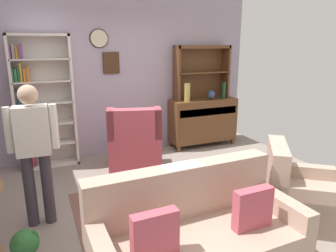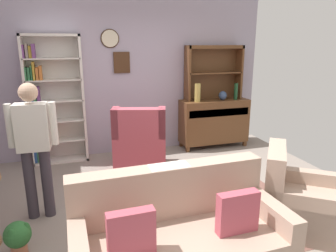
{
  "view_description": "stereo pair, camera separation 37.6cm",
  "coord_description": "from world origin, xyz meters",
  "px_view_note": "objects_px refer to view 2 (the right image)",
  "views": [
    {
      "loc": [
        -1.39,
        -3.26,
        1.96
      ],
      "look_at": [
        0.1,
        0.2,
        0.95
      ],
      "focal_mm": 33.13,
      "sensor_mm": 36.0,
      "label": 1
    },
    {
      "loc": [
        -1.04,
        -3.39,
        1.96
      ],
      "look_at": [
        0.1,
        0.2,
        0.95
      ],
      "focal_mm": 33.13,
      "sensor_mm": 36.0,
      "label": 2
    }
  ],
  "objects_px": {
    "sideboard": "(214,121)",
    "sideboard_hutch": "(213,65)",
    "armchair_floral": "(297,202)",
    "person_reading": "(34,142)",
    "bottle_wine": "(236,91)",
    "bookshelf": "(51,103)",
    "potted_plant_small": "(18,237)",
    "wingback_chair": "(140,148)",
    "vase_tall": "(197,93)",
    "book_stack": "(155,184)",
    "vase_round": "(223,96)",
    "coffee_table": "(166,191)",
    "couch_floral": "(179,241)"
  },
  "relations": [
    {
      "from": "bookshelf",
      "to": "coffee_table",
      "type": "xyz_separation_m",
      "value": [
        1.25,
        -2.31,
        -0.66
      ]
    },
    {
      "from": "armchair_floral",
      "to": "coffee_table",
      "type": "distance_m",
      "value": 1.43
    },
    {
      "from": "sideboard_hutch",
      "to": "coffee_table",
      "type": "relative_size",
      "value": 1.37
    },
    {
      "from": "armchair_floral",
      "to": "book_stack",
      "type": "height_order",
      "value": "armchair_floral"
    },
    {
      "from": "sideboard",
      "to": "sideboard_hutch",
      "type": "height_order",
      "value": "sideboard_hutch"
    },
    {
      "from": "bookshelf",
      "to": "potted_plant_small",
      "type": "height_order",
      "value": "bookshelf"
    },
    {
      "from": "wingback_chair",
      "to": "potted_plant_small",
      "type": "xyz_separation_m",
      "value": [
        -1.55,
        -1.64,
        -0.18
      ]
    },
    {
      "from": "vase_round",
      "to": "bottle_wine",
      "type": "distance_m",
      "value": 0.27
    },
    {
      "from": "couch_floral",
      "to": "book_stack",
      "type": "bearing_deg",
      "value": 88.08
    },
    {
      "from": "sideboard",
      "to": "couch_floral",
      "type": "relative_size",
      "value": 0.72
    },
    {
      "from": "bookshelf",
      "to": "person_reading",
      "type": "height_order",
      "value": "bookshelf"
    },
    {
      "from": "sideboard_hutch",
      "to": "potted_plant_small",
      "type": "distance_m",
      "value": 4.26
    },
    {
      "from": "couch_floral",
      "to": "potted_plant_small",
      "type": "distance_m",
      "value": 1.53
    },
    {
      "from": "bookshelf",
      "to": "sideboard_hutch",
      "type": "height_order",
      "value": "bookshelf"
    },
    {
      "from": "bookshelf",
      "to": "armchair_floral",
      "type": "relative_size",
      "value": 1.95
    },
    {
      "from": "bookshelf",
      "to": "couch_floral",
      "type": "height_order",
      "value": "bookshelf"
    },
    {
      "from": "wingback_chair",
      "to": "bookshelf",
      "type": "bearing_deg",
      "value": 146.51
    },
    {
      "from": "sideboard",
      "to": "potted_plant_small",
      "type": "bearing_deg",
      "value": -142.89
    },
    {
      "from": "couch_floral",
      "to": "coffee_table",
      "type": "bearing_deg",
      "value": 80.21
    },
    {
      "from": "person_reading",
      "to": "sideboard_hutch",
      "type": "bearing_deg",
      "value": 31.15
    },
    {
      "from": "wingback_chair",
      "to": "potted_plant_small",
      "type": "relative_size",
      "value": 3.04
    },
    {
      "from": "couch_floral",
      "to": "coffee_table",
      "type": "xyz_separation_m",
      "value": [
        0.14,
        0.84,
        0.04
      ]
    },
    {
      "from": "sideboard_hutch",
      "to": "bottle_wine",
      "type": "relative_size",
      "value": 3.54
    },
    {
      "from": "armchair_floral",
      "to": "person_reading",
      "type": "distance_m",
      "value": 2.95
    },
    {
      "from": "vase_tall",
      "to": "book_stack",
      "type": "bearing_deg",
      "value": -123.13
    },
    {
      "from": "sideboard_hutch",
      "to": "potted_plant_small",
      "type": "xyz_separation_m",
      "value": [
        -3.17,
        -2.51,
        -1.36
      ]
    },
    {
      "from": "vase_tall",
      "to": "book_stack",
      "type": "distance_m",
      "value": 2.6
    },
    {
      "from": "armchair_floral",
      "to": "sideboard_hutch",
      "type": "bearing_deg",
      "value": 83.39
    },
    {
      "from": "vase_round",
      "to": "couch_floral",
      "type": "bearing_deg",
      "value": -122.69
    },
    {
      "from": "bookshelf",
      "to": "armchair_floral",
      "type": "height_order",
      "value": "bookshelf"
    },
    {
      "from": "person_reading",
      "to": "bottle_wine",
      "type": "bearing_deg",
      "value": 25.51
    },
    {
      "from": "book_stack",
      "to": "armchair_floral",
      "type": "bearing_deg",
      "value": -22.52
    },
    {
      "from": "armchair_floral",
      "to": "person_reading",
      "type": "bearing_deg",
      "value": 158.29
    },
    {
      "from": "bookshelf",
      "to": "person_reading",
      "type": "xyz_separation_m",
      "value": [
        -0.11,
        -1.8,
        -0.1
      ]
    },
    {
      "from": "bookshelf",
      "to": "couch_floral",
      "type": "xyz_separation_m",
      "value": [
        1.11,
        -3.15,
        -0.7
      ]
    },
    {
      "from": "armchair_floral",
      "to": "coffee_table",
      "type": "relative_size",
      "value": 1.34
    },
    {
      "from": "bottle_wine",
      "to": "potted_plant_small",
      "type": "height_order",
      "value": "bottle_wine"
    },
    {
      "from": "vase_tall",
      "to": "bottle_wine",
      "type": "distance_m",
      "value": 0.78
    },
    {
      "from": "armchair_floral",
      "to": "person_reading",
      "type": "relative_size",
      "value": 0.69
    },
    {
      "from": "bookshelf",
      "to": "sideboard",
      "type": "distance_m",
      "value": 2.95
    },
    {
      "from": "vase_tall",
      "to": "person_reading",
      "type": "bearing_deg",
      "value": -148.11
    },
    {
      "from": "potted_plant_small",
      "to": "person_reading",
      "type": "relative_size",
      "value": 0.22
    },
    {
      "from": "bookshelf",
      "to": "vase_round",
      "type": "bearing_deg",
      "value": -2.89
    },
    {
      "from": "coffee_table",
      "to": "bookshelf",
      "type": "bearing_deg",
      "value": 118.4
    },
    {
      "from": "vase_round",
      "to": "person_reading",
      "type": "distance_m",
      "value": 3.55
    },
    {
      "from": "coffee_table",
      "to": "vase_tall",
      "type": "bearing_deg",
      "value": 59.59
    },
    {
      "from": "sideboard_hutch",
      "to": "person_reading",
      "type": "height_order",
      "value": "sideboard_hutch"
    },
    {
      "from": "couch_floral",
      "to": "armchair_floral",
      "type": "relative_size",
      "value": 1.69
    },
    {
      "from": "vase_round",
      "to": "armchair_floral",
      "type": "distance_m",
      "value": 2.85
    },
    {
      "from": "wingback_chair",
      "to": "potted_plant_small",
      "type": "bearing_deg",
      "value": -133.43
    }
  ]
}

